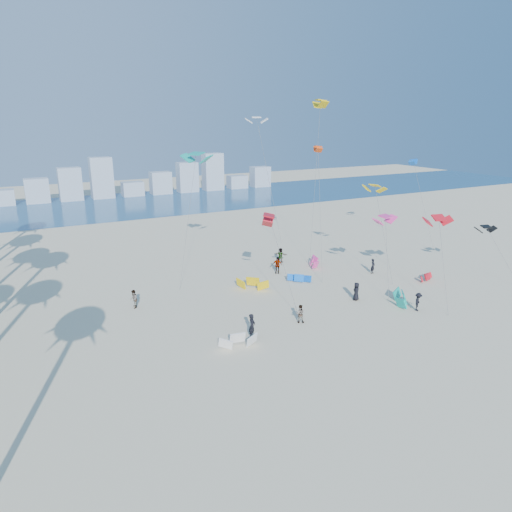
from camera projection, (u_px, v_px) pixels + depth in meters
name	position (u px, v px, depth m)	size (l,w,h in m)	color
ground	(339.00, 409.00, 26.41)	(220.00, 220.00, 0.00)	beige
ocean	(105.00, 206.00, 87.58)	(220.00, 220.00, 0.00)	navy
kitesurfer_near	(252.00, 326.00, 34.76)	(0.70, 0.46, 1.92)	black
kitesurfer_mid	(300.00, 314.00, 37.43)	(0.74, 0.58, 1.53)	gray
kitesurfers_far	(300.00, 277.00, 45.98)	(25.66, 18.95, 1.82)	black
grounded_kites	(316.00, 289.00, 43.66)	(26.04, 16.52, 1.06)	silver
flying_kites	(325.00, 163.00, 47.77)	(33.05, 31.31, 18.63)	red
distant_skyline	(89.00, 184.00, 94.67)	(85.00, 3.00, 8.40)	#9EADBF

